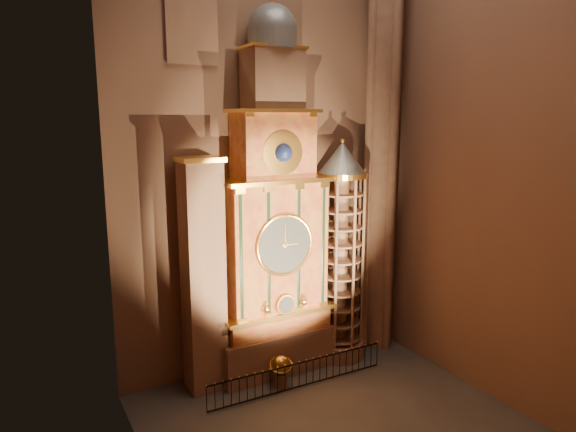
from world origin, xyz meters
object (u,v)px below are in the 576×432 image
astronomical_clock (274,232)px  stair_turret (340,254)px  portrait_tower (203,276)px  celestial_globe (281,368)px  iron_railing (299,375)px

astronomical_clock → stair_turret: astronomical_clock is taller
portrait_tower → stair_turret: 6.91m
astronomical_clock → portrait_tower: 3.73m
stair_turret → portrait_tower: bearing=177.7°
celestial_globe → stair_turret: bearing=18.2°
iron_railing → portrait_tower: bearing=148.5°
astronomical_clock → portrait_tower: size_ratio=1.64×
stair_turret → celestial_globe: 6.09m
astronomical_clock → celestial_globe: astronomical_clock is taller
stair_turret → iron_railing: 6.03m
iron_railing → astronomical_clock: bearing=92.9°
astronomical_clock → iron_railing: bearing=-87.1°
astronomical_clock → celestial_globe: (-0.52, -1.58, -5.80)m
celestial_globe → astronomical_clock: bearing=71.9°
astronomical_clock → stair_turret: bearing=-4.3°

